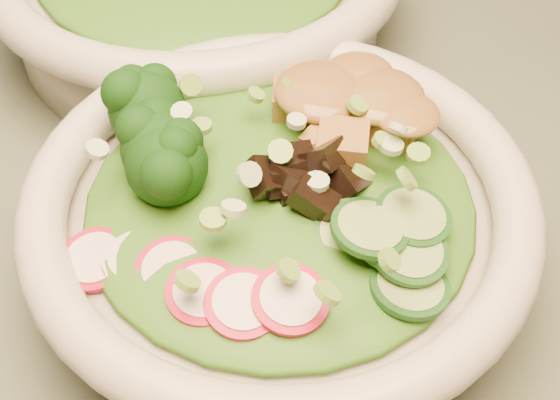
% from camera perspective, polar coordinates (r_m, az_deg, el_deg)
% --- Properties ---
extents(salad_bowl, '(0.27, 0.27, 0.07)m').
position_cam_1_polar(salad_bowl, '(0.42, 0.00, -1.81)').
color(salad_bowl, beige).
rests_on(salad_bowl, dining_table).
extents(lettuce_bed, '(0.21, 0.21, 0.02)m').
position_cam_1_polar(lettuce_bed, '(0.41, 0.00, 0.09)').
color(lettuce_bed, '#215712').
rests_on(lettuce_bed, salad_bowl).
extents(broccoli_florets, '(0.09, 0.09, 0.04)m').
position_cam_1_polar(broccoli_florets, '(0.42, -7.40, 4.83)').
color(broccoli_florets, black).
rests_on(broccoli_florets, salad_bowl).
extents(radish_slices, '(0.12, 0.06, 0.02)m').
position_cam_1_polar(radish_slices, '(0.37, -5.30, -6.14)').
color(radish_slices, '#B50D2F').
rests_on(radish_slices, salad_bowl).
extents(cucumber_slices, '(0.08, 0.08, 0.04)m').
position_cam_1_polar(cucumber_slices, '(0.38, 8.29, -2.80)').
color(cucumber_slices, '#87A95E').
rests_on(cucumber_slices, salad_bowl).
extents(mushroom_heap, '(0.08, 0.08, 0.04)m').
position_cam_1_polar(mushroom_heap, '(0.41, 0.95, 2.53)').
color(mushroom_heap, black).
rests_on(mushroom_heap, salad_bowl).
extents(tofu_cubes, '(0.10, 0.08, 0.04)m').
position_cam_1_polar(tofu_cubes, '(0.44, 4.75, 6.27)').
color(tofu_cubes, olive).
rests_on(tofu_cubes, salad_bowl).
extents(peanut_sauce, '(0.07, 0.06, 0.02)m').
position_cam_1_polar(peanut_sauce, '(0.43, 4.86, 7.58)').
color(peanut_sauce, brown).
rests_on(peanut_sauce, tofu_cubes).
extents(scallion_garnish, '(0.19, 0.19, 0.02)m').
position_cam_1_polar(scallion_garnish, '(0.39, 0.00, 2.50)').
color(scallion_garnish, '#75AC3D').
rests_on(scallion_garnish, salad_bowl).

